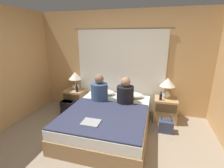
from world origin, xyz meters
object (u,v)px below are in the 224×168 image
(lamp_left, at_px, (75,77))
(laptop_on_bed, at_px, (91,122))
(nightstand_left, at_px, (75,99))
(lamp_right, at_px, (167,84))
(bed, at_px, (108,120))
(backpack_on_floor, at_px, (68,108))
(beer_bottle_on_left_stand, at_px, (77,89))
(person_right_in_bed, at_px, (125,93))
(person_left_in_bed, at_px, (99,90))
(nightstand_right, at_px, (165,109))
(beer_bottle_on_right_stand, at_px, (161,97))
(pillow_left, at_px, (104,92))
(handbag_on_floor, at_px, (166,126))
(pillow_right, at_px, (132,95))

(lamp_left, distance_m, laptop_on_bed, 1.83)
(nightstand_left, xyz_separation_m, lamp_right, (2.29, 0.07, 0.59))
(bed, bearing_deg, backpack_on_floor, 162.23)
(beer_bottle_on_left_stand, bearing_deg, person_right_in_bed, -10.53)
(bed, relative_size, person_left_in_bed, 3.35)
(person_left_in_bed, bearing_deg, lamp_left, 152.44)
(laptop_on_bed, bearing_deg, nightstand_right, 47.98)
(bed, distance_m, backpack_on_floor, 1.20)
(person_left_in_bed, height_order, beer_bottle_on_right_stand, person_left_in_bed)
(lamp_left, distance_m, person_left_in_bed, 0.93)
(bed, relative_size, backpack_on_floor, 5.35)
(person_right_in_bed, distance_m, backpack_on_floor, 1.49)
(person_right_in_bed, relative_size, laptop_on_bed, 1.96)
(lamp_left, xyz_separation_m, beer_bottle_on_left_stand, (0.13, -0.19, -0.24))
(nightstand_left, distance_m, lamp_left, 0.59)
(beer_bottle_on_right_stand, height_order, backpack_on_floor, beer_bottle_on_right_stand)
(lamp_left, bearing_deg, backpack_on_floor, -89.06)
(person_right_in_bed, xyz_separation_m, laptop_on_bed, (-0.38, -1.04, -0.20))
(nightstand_left, bearing_deg, nightstand_right, 0.00)
(nightstand_left, xyz_separation_m, pillow_left, (0.79, 0.04, 0.27))
(beer_bottle_on_right_stand, relative_size, handbag_on_floor, 0.51)
(nightstand_left, bearing_deg, handbag_on_floor, -12.17)
(nightstand_left, distance_m, pillow_left, 0.84)
(pillow_right, bearing_deg, nightstand_right, -2.59)
(laptop_on_bed, bearing_deg, handbag_on_floor, 35.27)
(lamp_left, distance_m, lamp_right, 2.29)
(bed, xyz_separation_m, pillow_left, (-0.35, 0.81, 0.30))
(nightstand_right, xyz_separation_m, laptop_on_bed, (-1.26, -1.39, 0.25))
(bed, bearing_deg, handbag_on_floor, 13.43)
(bed, distance_m, pillow_left, 0.93)
(nightstand_right, bearing_deg, backpack_on_floor, -169.87)
(bed, height_order, beer_bottle_on_right_stand, beer_bottle_on_right_stand)
(person_left_in_bed, height_order, backpack_on_floor, person_left_in_bed)
(person_right_in_bed, height_order, beer_bottle_on_right_stand, person_right_in_bed)
(pillow_left, bearing_deg, pillow_right, 0.00)
(nightstand_right, relative_size, handbag_on_floor, 1.35)
(lamp_left, bearing_deg, nightstand_right, -1.76)
(nightstand_left, height_order, nightstand_right, same)
(person_left_in_bed, height_order, laptop_on_bed, person_left_in_bed)
(lamp_left, bearing_deg, person_right_in_bed, -16.83)
(person_left_in_bed, relative_size, beer_bottle_on_right_stand, 3.03)
(pillow_left, xyz_separation_m, pillow_right, (0.71, 0.00, 0.00))
(bed, relative_size, pillow_left, 3.64)
(person_right_in_bed, height_order, laptop_on_bed, person_right_in_bed)
(laptop_on_bed, bearing_deg, pillow_left, 99.71)
(bed, distance_m, person_right_in_bed, 0.69)
(handbag_on_floor, bearing_deg, pillow_right, 146.51)
(nightstand_left, xyz_separation_m, nightstand_right, (2.29, 0.00, 0.00))
(handbag_on_floor, bearing_deg, pillow_left, 160.57)
(person_left_in_bed, relative_size, person_right_in_bed, 1.03)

